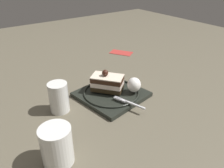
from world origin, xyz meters
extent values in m
plane|color=brown|center=(0.00, 0.00, 0.00)|extent=(2.40, 2.40, 0.00)
cube|color=black|center=(0.01, 0.00, 0.01)|extent=(0.23, 0.23, 0.01)
torus|color=black|center=(0.01, 0.00, 0.02)|extent=(0.22, 0.22, 0.01)
cube|color=#2E2313|center=(0.01, -0.02, 0.03)|extent=(0.11, 0.12, 0.02)
cube|color=#F8DECE|center=(0.01, -0.02, 0.04)|extent=(0.11, 0.12, 0.02)
cube|color=#382014|center=(0.01, -0.02, 0.06)|extent=(0.11, 0.12, 0.02)
cube|color=#F6E4CC|center=(0.01, -0.02, 0.07)|extent=(0.11, 0.12, 0.00)
sphere|color=#381B12|center=(0.02, -0.02, 0.08)|extent=(0.02, 0.02, 0.02)
ellipsoid|color=white|center=(-0.05, 0.05, 0.05)|extent=(0.05, 0.05, 0.05)
cube|color=silver|center=(0.00, 0.11, 0.02)|extent=(0.03, 0.07, 0.00)
cube|color=silver|center=(0.01, 0.08, 0.02)|extent=(0.01, 0.02, 0.00)
cube|color=silver|center=(0.02, 0.05, 0.02)|extent=(0.01, 0.03, 0.00)
cube|color=silver|center=(0.02, 0.05, 0.02)|extent=(0.01, 0.03, 0.00)
cube|color=silver|center=(0.02, 0.05, 0.02)|extent=(0.01, 0.03, 0.00)
cube|color=silver|center=(0.03, 0.06, 0.02)|extent=(0.01, 0.03, 0.00)
cylinder|color=white|center=(0.28, 0.16, 0.05)|extent=(0.07, 0.07, 0.10)
cylinder|color=black|center=(0.28, 0.16, 0.02)|extent=(0.06, 0.06, 0.04)
cylinder|color=white|center=(0.19, -0.03, 0.05)|extent=(0.06, 0.06, 0.10)
cylinder|color=beige|center=(0.19, -0.03, 0.04)|extent=(0.05, 0.05, 0.07)
cube|color=#B1322E|center=(-0.28, -0.31, 0.00)|extent=(0.11, 0.13, 0.00)
camera|label=1|loc=(0.39, 0.53, 0.41)|focal=35.42mm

